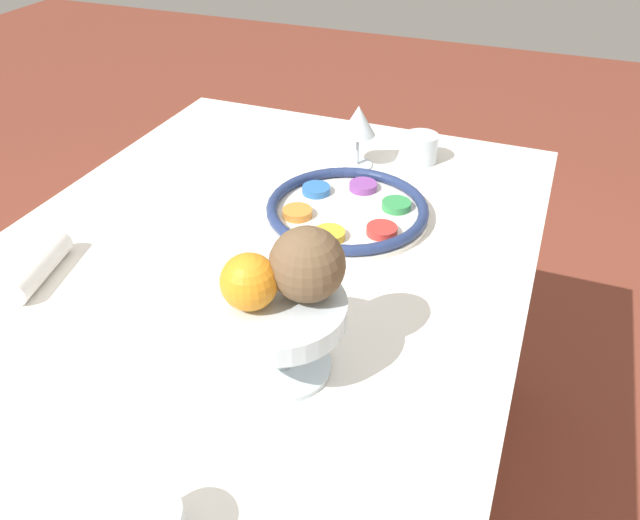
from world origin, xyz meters
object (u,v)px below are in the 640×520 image
Objects in this scene: coconut at (307,264)px; napkin_roll at (38,266)px; wine_glass at (358,123)px; seder_plate at (347,210)px; fruit_stand at (280,320)px; orange_fruit at (249,282)px; cup_mid at (421,148)px.

coconut reaches higher than napkin_roll.
wine_glass is at bearing 148.33° from napkin_roll.
fruit_stand is at bearing 6.98° from seder_plate.
wine_glass is 1.85× the size of orange_fruit.
fruit_stand is at bearing -1.71° from cup_mid.
coconut is at bearing 0.65° from cup_mid.
orange_fruit reaches higher than fruit_stand.
seder_plate is 0.54m from napkin_roll.
coconut is (0.38, 0.08, 0.15)m from seder_plate.
fruit_stand reaches higher than seder_plate.
seder_plate is 0.44m from orange_fruit.
orange_fruit reaches higher than cup_mid.
wine_glass is 0.85× the size of napkin_roll.
fruit_stand is 0.68m from cup_mid.
cup_mid is (-0.07, 0.12, -0.07)m from wine_glass.
napkin_roll is (-0.04, -0.45, -0.06)m from fruit_stand.
fruit_stand is at bearing 121.61° from orange_fruit.
orange_fruit is (0.42, 0.02, 0.14)m from seder_plate.
cup_mid reaches higher than seder_plate.
seder_plate is 0.23m from wine_glass.
wine_glass is 0.77× the size of fruit_stand.
fruit_stand is 1.80× the size of coconut.
seder_plate is at bearing 13.90° from wine_glass.
fruit_stand is 2.38× the size of cup_mid.
napkin_roll is at bearing -98.29° from orange_fruit.
seder_plate is 1.75× the size of fruit_stand.
napkin_roll is at bearing -31.67° from wine_glass.
cup_mid is at bearing 175.84° from orange_fruit.
coconut is (-0.03, 0.03, 0.08)m from fruit_stand.
orange_fruit is 0.44m from napkin_roll.
seder_plate is at bearing 131.93° from napkin_roll.
coconut reaches higher than cup_mid.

